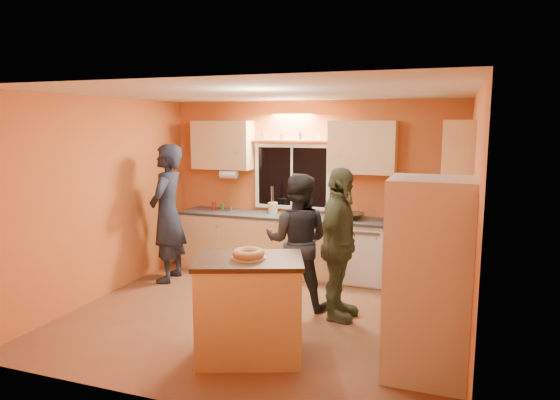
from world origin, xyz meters
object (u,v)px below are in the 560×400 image
at_px(person_right, 339,244).
at_px(person_center, 297,241).
at_px(island, 249,307).
at_px(refrigerator, 428,279).
at_px(person_left, 167,213).

bearing_deg(person_right, person_center, 75.87).
distance_m(island, person_center, 1.48).
height_order(refrigerator, person_center, refrigerator).
height_order(refrigerator, person_right, refrigerator).
xyz_separation_m(refrigerator, island, (-1.64, -0.22, -0.40)).
bearing_deg(person_right, island, 158.79).
relative_size(refrigerator, person_left, 0.91).
bearing_deg(island, person_right, 44.08).
relative_size(refrigerator, island, 1.49).
height_order(person_left, person_center, person_left).
distance_m(island, person_right, 1.44).
bearing_deg(person_center, person_left, -16.85).
distance_m(refrigerator, person_center, 2.01).
relative_size(refrigerator, person_right, 1.01).
xyz_separation_m(person_left, person_center, (2.08, -0.40, -0.15)).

